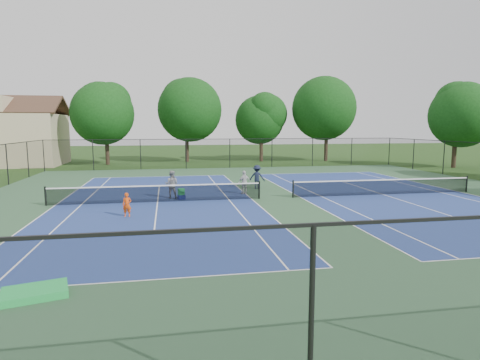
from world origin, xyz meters
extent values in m
plane|color=#234716|center=(0.00, 0.00, 0.00)|extent=(140.00, 140.00, 0.00)
cube|color=#2F5537|center=(0.00, 0.00, 0.00)|extent=(36.00, 36.00, 0.01)
cube|color=navy|center=(-7.00, 0.00, 0.01)|extent=(10.97, 23.77, 0.00)
cube|color=white|center=(-7.00, 11.88, 0.01)|extent=(10.97, 0.06, 0.00)
cube|color=white|center=(-7.00, -11.88, 0.01)|extent=(10.97, 0.06, 0.00)
cube|color=white|center=(-12.48, 0.00, 0.01)|extent=(0.06, 23.77, 0.00)
cube|color=white|center=(-1.51, 0.00, 0.01)|extent=(0.06, 23.77, 0.00)
cube|color=white|center=(-11.12, 0.00, 0.01)|extent=(0.06, 23.77, 0.00)
cube|color=white|center=(-2.88, 0.00, 0.01)|extent=(0.06, 23.77, 0.00)
cube|color=white|center=(-7.00, 6.40, 0.01)|extent=(8.23, 0.06, 0.00)
cube|color=white|center=(-7.00, -6.40, 0.01)|extent=(8.23, 0.06, 0.00)
cube|color=white|center=(-7.00, 0.00, 0.01)|extent=(0.06, 12.80, 0.00)
cylinder|color=black|center=(-12.95, 0.00, 0.54)|extent=(0.10, 0.10, 1.07)
cylinder|color=black|center=(-1.05, 0.00, 0.54)|extent=(0.10, 0.10, 1.07)
cube|color=black|center=(-7.00, 0.00, 0.47)|extent=(11.90, 0.01, 0.90)
cube|color=white|center=(-7.00, 0.00, 0.95)|extent=(11.90, 0.04, 0.07)
cube|color=navy|center=(7.00, 0.00, 0.01)|extent=(10.97, 23.77, 0.00)
cube|color=white|center=(7.00, 11.88, 0.01)|extent=(10.97, 0.06, 0.00)
cube|color=white|center=(1.51, 0.00, 0.01)|extent=(0.06, 23.77, 0.00)
cube|color=white|center=(12.48, 0.00, 0.01)|extent=(0.06, 23.77, 0.00)
cube|color=white|center=(2.88, 0.00, 0.01)|extent=(0.06, 23.77, 0.00)
cube|color=white|center=(11.12, 0.00, 0.01)|extent=(0.06, 23.77, 0.00)
cube|color=white|center=(7.00, 6.40, 0.01)|extent=(8.23, 0.06, 0.00)
cube|color=white|center=(7.00, -6.40, 0.01)|extent=(8.23, 0.06, 0.00)
cube|color=white|center=(7.00, 0.00, 0.01)|extent=(0.06, 12.80, 0.00)
cylinder|color=black|center=(1.05, 0.00, 0.54)|extent=(0.10, 0.10, 1.07)
cylinder|color=black|center=(12.95, 0.00, 0.54)|extent=(0.10, 0.10, 1.07)
cube|color=black|center=(7.00, 0.00, 0.47)|extent=(11.90, 0.01, 0.90)
cube|color=white|center=(7.00, 0.00, 0.95)|extent=(11.90, 0.04, 0.07)
cylinder|color=black|center=(-18.00, 18.00, 1.50)|extent=(0.08, 0.08, 3.00)
cylinder|color=black|center=(-13.50, 18.00, 1.50)|extent=(0.08, 0.08, 3.00)
cylinder|color=black|center=(-9.00, 18.00, 1.50)|extent=(0.08, 0.08, 3.00)
cylinder|color=black|center=(-4.50, 18.00, 1.50)|extent=(0.08, 0.08, 3.00)
cylinder|color=black|center=(-4.50, -18.00, 1.50)|extent=(0.08, 0.08, 3.00)
cylinder|color=black|center=(0.00, 18.00, 1.50)|extent=(0.08, 0.08, 3.00)
cylinder|color=black|center=(4.50, 18.00, 1.50)|extent=(0.08, 0.08, 3.00)
cylinder|color=black|center=(9.00, 18.00, 1.50)|extent=(0.08, 0.08, 3.00)
cylinder|color=black|center=(13.50, 18.00, 1.50)|extent=(0.08, 0.08, 3.00)
cylinder|color=black|center=(18.00, 18.00, 1.50)|extent=(0.08, 0.08, 3.00)
cylinder|color=black|center=(18.00, 9.00, 1.50)|extent=(0.08, 0.08, 3.00)
cylinder|color=black|center=(-18.00, 9.00, 1.50)|extent=(0.08, 0.08, 3.00)
cylinder|color=black|center=(18.00, 13.50, 1.50)|extent=(0.08, 0.08, 3.00)
cylinder|color=black|center=(-18.00, 13.50, 1.50)|extent=(0.08, 0.08, 3.00)
cube|color=black|center=(0.00, 18.00, 1.50)|extent=(36.00, 0.01, 3.00)
cube|color=black|center=(0.00, 18.00, 3.00)|extent=(36.00, 0.05, 0.05)
cylinder|color=#2D2116|center=(-13.00, 24.00, 1.89)|extent=(0.44, 0.44, 3.78)
sphere|color=#0F390F|center=(-13.00, 24.00, 5.65)|extent=(6.80, 6.80, 6.80)
sphere|color=#0F390F|center=(-13.00, 24.00, 6.31)|extent=(5.58, 5.58, 5.58)
sphere|color=#0F390F|center=(-13.00, 24.00, 6.98)|extent=(4.35, 4.35, 4.35)
cylinder|color=#2D2116|center=(-4.00, 26.00, 2.07)|extent=(0.44, 0.44, 4.14)
sphere|color=#0F390F|center=(-4.00, 26.00, 6.23)|extent=(7.60, 7.60, 7.60)
sphere|color=#0F390F|center=(-4.00, 26.00, 6.85)|extent=(6.23, 6.23, 6.23)
sphere|color=#0F390F|center=(-4.00, 26.00, 7.48)|extent=(4.86, 4.86, 4.86)
cylinder|color=#2D2116|center=(5.00, 25.00, 1.71)|extent=(0.44, 0.44, 3.42)
sphere|color=#0F390F|center=(5.00, 25.00, 5.07)|extent=(6.00, 6.00, 6.00)
sphere|color=#0F390F|center=(5.00, 25.00, 5.77)|extent=(4.92, 4.92, 4.92)
sphere|color=#0F390F|center=(5.00, 25.00, 6.48)|extent=(3.84, 3.84, 3.84)
cylinder|color=#2D2116|center=(13.00, 24.00, 2.16)|extent=(0.44, 0.44, 4.32)
sphere|color=#0F390F|center=(13.00, 24.00, 6.46)|extent=(7.80, 7.80, 7.80)
sphere|color=#0F390F|center=(13.00, 24.00, 7.08)|extent=(6.40, 6.40, 6.40)
sphere|color=#0F390F|center=(13.00, 24.00, 7.69)|extent=(4.99, 4.99, 4.99)
cylinder|color=#2D2116|center=(23.00, 14.00, 1.80)|extent=(0.44, 0.44, 3.60)
sphere|color=#0F390F|center=(23.00, 14.00, 5.41)|extent=(6.60, 6.60, 6.60)
sphere|color=#0F390F|center=(23.00, 14.00, 6.09)|extent=(5.41, 5.41, 5.41)
sphere|color=#0F390F|center=(23.00, 14.00, 6.76)|extent=(4.22, 4.22, 4.22)
cube|color=tan|center=(-23.00, 25.00, 2.80)|extent=(10.00, 8.00, 5.60)
cube|color=tan|center=(-23.00, 25.00, 6.48)|extent=(1.20, 8.00, 1.76)
cube|color=#422B1E|center=(-23.00, 23.00, 6.58)|extent=(10.80, 4.10, 2.15)
cube|color=#422B1E|center=(-23.00, 27.00, 6.58)|extent=(10.80, 4.10, 2.15)
imported|color=#E64A0F|center=(-8.34, -3.49, 0.58)|extent=(0.44, 0.31, 1.16)
imported|color=gray|center=(-6.17, 1.24, 0.83)|extent=(0.94, 0.81, 1.67)
imported|color=silver|center=(-1.59, 1.86, 0.75)|extent=(0.95, 0.65, 1.50)
imported|color=#171D33|center=(-0.32, 3.83, 0.82)|extent=(1.22, 0.96, 1.65)
cube|color=navy|center=(-5.63, 0.61, 0.14)|extent=(0.48, 0.40, 0.28)
cube|color=green|center=(-5.63, 0.61, 0.47)|extent=(0.41, 0.37, 0.37)
cube|color=green|center=(-9.80, -12.45, 0.11)|extent=(1.76, 1.38, 0.20)
camera|label=1|loc=(-6.40, -22.95, 4.31)|focal=30.00mm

